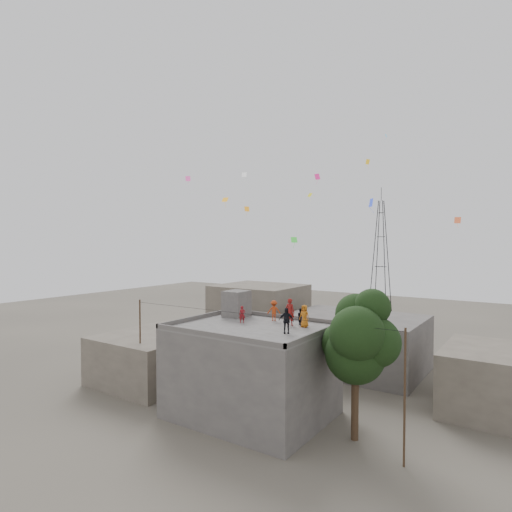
{
  "coord_description": "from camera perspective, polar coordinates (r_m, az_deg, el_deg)",
  "views": [
    {
      "loc": [
        16.45,
        -23.76,
        11.93
      ],
      "look_at": [
        -0.18,
        0.83,
        10.9
      ],
      "focal_mm": 30.0,
      "sensor_mm": 36.0,
      "label": 1
    }
  ],
  "objects": [
    {
      "name": "neighbor_west",
      "position": [
        38.93,
        -12.63,
        -12.84
      ],
      "size": [
        8.0,
        10.0,
        4.0
      ],
      "primitive_type": "cube",
      "color": "#595046",
      "rests_on": "ground"
    },
    {
      "name": "kites",
      "position": [
        36.13,
        6.91,
        8.46
      ],
      "size": [
        21.96,
        17.03,
        10.73
      ],
      "color": "orange",
      "rests_on": "ground"
    },
    {
      "name": "transmission_tower",
      "position": [
        67.02,
        16.28,
        -0.54
      ],
      "size": [
        2.97,
        2.97,
        20.01
      ],
      "color": "black",
      "rests_on": "ground"
    },
    {
      "name": "person_red_adult",
      "position": [
        29.93,
        4.57,
        -7.43
      ],
      "size": [
        0.71,
        0.5,
        1.87
      ],
      "primitive_type": "imported",
      "rotation": [
        0.0,
        0.0,
        3.07
      ],
      "color": "maroon",
      "rests_on": "main_building"
    },
    {
      "name": "utility_line",
      "position": [
        28.75,
        -1.23,
        -14.38
      ],
      "size": [
        20.12,
        0.62,
        7.4
      ],
      "color": "black",
      "rests_on": "ground"
    },
    {
      "name": "person_dark_adult",
      "position": [
        27.34,
        4.05,
        -8.59
      ],
      "size": [
        1.03,
        0.8,
        1.63
      ],
      "primitive_type": "imported",
      "rotation": [
        0.0,
        0.0,
        0.5
      ],
      "color": "black",
      "rests_on": "main_building"
    },
    {
      "name": "neighbor_east",
      "position": [
        35.22,
        29.66,
        -14.31
      ],
      "size": [
        7.0,
        8.0,
        4.4
      ],
      "primitive_type": "cube",
      "color": "#595046",
      "rests_on": "ground"
    },
    {
      "name": "person_orange_child",
      "position": [
        29.39,
        6.47,
        -7.96
      ],
      "size": [
        0.79,
        0.56,
        1.51
      ],
      "primitive_type": "imported",
      "rotation": [
        0.0,
        0.0,
        -0.11
      ],
      "color": "#C46716",
      "rests_on": "main_building"
    },
    {
      "name": "main_building",
      "position": [
        30.23,
        -0.61,
        -15.09
      ],
      "size": [
        10.0,
        8.0,
        6.1
      ],
      "color": "#504D4B",
      "rests_on": "ground"
    },
    {
      "name": "tree",
      "position": [
        26.64,
        13.53,
        -10.7
      ],
      "size": [
        4.9,
        4.6,
        9.1
      ],
      "color": "black",
      "rests_on": "ground"
    },
    {
      "name": "neighbor_northwest",
      "position": [
        48.49,
        0.44,
        -8.02
      ],
      "size": [
        9.0,
        8.0,
        7.0
      ],
      "primitive_type": "cube",
      "color": "#595046",
      "rests_on": "ground"
    },
    {
      "name": "stair_head_box",
      "position": [
        33.23,
        -2.61,
        -6.37
      ],
      "size": [
        1.6,
        1.8,
        2.0
      ],
      "primitive_type": "cube",
      "color": "#504D4B",
      "rests_on": "main_building"
    },
    {
      "name": "neighbor_north",
      "position": [
        41.51,
        13.04,
        -11.19
      ],
      "size": [
        12.0,
        9.0,
        5.0
      ],
      "primitive_type": "cube",
      "color": "#504D4B",
      "rests_on": "ground"
    },
    {
      "name": "person_dark_child",
      "position": [
        30.15,
        6.0,
        -8.06
      ],
      "size": [
        0.71,
        0.68,
        1.15
      ],
      "primitive_type": "imported",
      "rotation": [
        0.0,
        0.0,
        2.53
      ],
      "color": "black",
      "rests_on": "main_building"
    },
    {
      "name": "person_orange_adult",
      "position": [
        31.59,
        2.4,
        -7.27
      ],
      "size": [
        1.11,
        1.0,
        1.49
      ],
      "primitive_type": "imported",
      "rotation": [
        0.0,
        0.0,
        -2.53
      ],
      "color": "#B13A14",
      "rests_on": "main_building"
    },
    {
      "name": "ground",
      "position": [
        31.26,
        -0.61,
        -20.44
      ],
      "size": [
        140.0,
        140.0,
        0.0
      ],
      "primitive_type": "plane",
      "color": "#49443C",
      "rests_on": "ground"
    },
    {
      "name": "person_red_child",
      "position": [
        30.67,
        -1.85,
        -7.81
      ],
      "size": [
        0.53,
        0.51,
        1.22
      ],
      "primitive_type": "imported",
      "rotation": [
        0.0,
        0.0,
        0.68
      ],
      "color": "maroon",
      "rests_on": "main_building"
    },
    {
      "name": "parapet",
      "position": [
        29.45,
        -0.62,
        -9.13
      ],
      "size": [
        10.0,
        8.0,
        0.3
      ],
      "color": "#504D4B",
      "rests_on": "main_building"
    }
  ]
}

